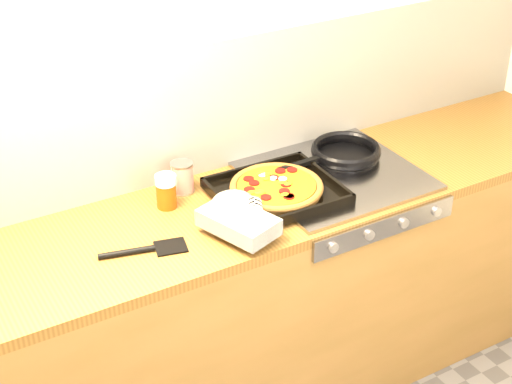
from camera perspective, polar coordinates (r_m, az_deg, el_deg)
room_shell at (r=2.83m, az=-4.92°, el=5.72°), size 3.20×3.20×3.20m
counter_run at (r=2.98m, az=-1.87°, el=-8.64°), size 3.20×0.62×0.90m
stovetop at (r=2.92m, az=5.75°, el=1.16°), size 0.60×0.56×0.02m
pizza_on_tray at (r=2.70m, az=0.66°, el=-0.32°), size 0.56×0.48×0.07m
frying_pan at (r=3.02m, az=6.46°, el=2.87°), size 0.45×0.28×0.04m
tomato_can at (r=2.80m, az=-5.38°, el=1.08°), size 0.09×0.09×0.12m
juice_glass at (r=2.72m, az=-6.55°, el=0.07°), size 0.08×0.08×0.12m
wooden_spoon at (r=2.95m, az=0.34°, el=1.69°), size 0.30×0.05×0.02m
black_spatula at (r=2.52m, az=-8.07°, el=-4.20°), size 0.29×0.12×0.02m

